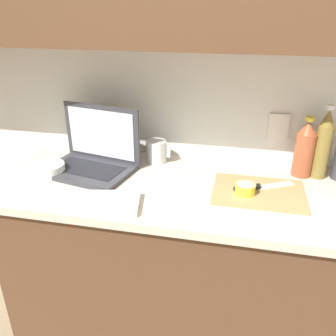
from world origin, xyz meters
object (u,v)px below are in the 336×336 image
at_px(lemon_half_cut, 245,189).
at_px(bottle_oil_tall, 323,145).
at_px(knife, 254,187).
at_px(bowl_white, 49,169).
at_px(cutting_board, 258,192).
at_px(measuring_cup, 156,151).
at_px(laptop, 94,155).
at_px(bottle_water_clear, 305,149).

relative_size(lemon_half_cut, bottle_oil_tall, 0.25).
bearing_deg(knife, bowl_white, 155.14).
relative_size(lemon_half_cut, bowl_white, 0.59).
xyz_separation_m(cutting_board, measuring_cup, (-0.47, 0.21, 0.05)).
distance_m(cutting_board, bottle_oil_tall, 0.35).
xyz_separation_m(lemon_half_cut, bottle_oil_tall, (0.31, 0.24, 0.12)).
distance_m(laptop, measuring_cup, 0.29).
bearing_deg(bowl_white, bottle_oil_tall, 11.37).
height_order(bottle_water_clear, measuring_cup, bottle_water_clear).
bearing_deg(laptop, knife, 6.52).
xyz_separation_m(measuring_cup, bowl_white, (-0.42, -0.24, -0.03)).
height_order(lemon_half_cut, bottle_oil_tall, bottle_oil_tall).
height_order(cutting_board, knife, knife).
height_order(lemon_half_cut, bowl_white, bowl_white).
height_order(knife, bottle_oil_tall, bottle_oil_tall).
xyz_separation_m(cutting_board, bottle_oil_tall, (0.25, 0.20, 0.14)).
xyz_separation_m(bottle_oil_tall, bottle_water_clear, (-0.07, -0.00, -0.03)).
height_order(laptop, knife, laptop).
distance_m(knife, lemon_half_cut, 0.06).
xyz_separation_m(lemon_half_cut, bottle_water_clear, (0.24, 0.24, 0.09)).
bearing_deg(laptop, bowl_white, -136.13).
height_order(laptop, bowl_white, laptop).
distance_m(cutting_board, bowl_white, 0.90).
distance_m(cutting_board, lemon_half_cut, 0.07).
relative_size(knife, bowl_white, 1.84).
height_order(lemon_half_cut, bottle_water_clear, bottle_water_clear).
relative_size(bottle_oil_tall, bowl_white, 2.39).
distance_m(lemon_half_cut, bottle_oil_tall, 0.40).
xyz_separation_m(bottle_water_clear, bowl_white, (-1.08, -0.23, -0.10)).
bearing_deg(lemon_half_cut, cutting_board, 31.13).
xyz_separation_m(cutting_board, lemon_half_cut, (-0.05, -0.03, 0.02)).
bearing_deg(lemon_half_cut, laptop, 170.77).
bearing_deg(lemon_half_cut, bottle_oil_tall, 37.67).
height_order(knife, bowl_white, bowl_white).
height_order(cutting_board, bottle_oil_tall, bottle_oil_tall).
distance_m(bottle_oil_tall, bottle_water_clear, 0.07).
height_order(bottle_oil_tall, measuring_cup, bottle_oil_tall).
height_order(lemon_half_cut, measuring_cup, measuring_cup).
height_order(laptop, lemon_half_cut, laptop).
bearing_deg(laptop, bottle_water_clear, 19.50).
relative_size(knife, lemon_half_cut, 3.11).
bearing_deg(cutting_board, bowl_white, -178.25).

